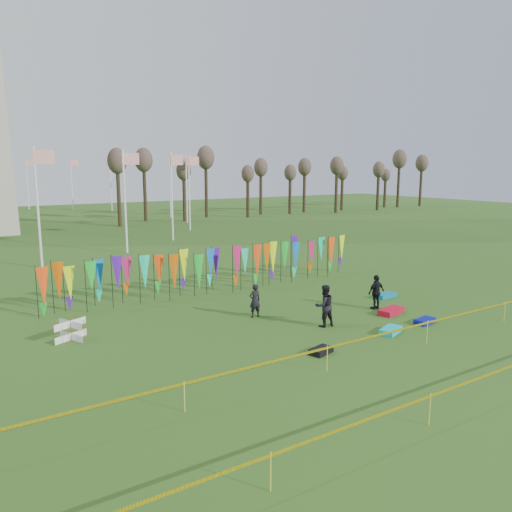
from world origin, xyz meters
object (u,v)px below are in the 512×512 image
kite_bag_turquoise (391,330)px  box_kite (71,330)px  person_left (255,301)px  kite_bag_black (321,351)px  person_mid (324,306)px  kite_bag_teal (386,295)px  kite_bag_red (391,311)px  kite_bag_blue (425,321)px  person_right (376,292)px

kite_bag_turquoise → box_kite: bearing=151.3°
person_left → kite_bag_black: 5.10m
person_mid → kite_bag_teal: (5.76, 1.90, -0.79)m
box_kite → kite_bag_teal: bearing=-7.7°
kite_bag_red → kite_bag_teal: size_ratio=1.15×
kite_bag_teal → kite_bag_blue: bearing=-114.7°
person_left → kite_bag_teal: bearing=176.4°
person_right → person_mid: bearing=9.8°
kite_bag_black → kite_bag_red: bearing=19.5°
box_kite → person_right: (13.24, -3.25, 0.42)m
box_kite → person_left: 7.80m
kite_bag_turquoise → kite_bag_red: kite_bag_red is taller
box_kite → person_right: 13.64m
person_right → kite_bag_red: 1.18m
kite_bag_black → kite_bag_teal: (7.89, 4.27, 0.01)m
kite_bag_turquoise → kite_bag_black: 3.85m
person_right → kite_bag_turquoise: person_right is taller
kite_bag_black → box_kite: bearing=139.2°
person_left → kite_bag_teal: person_left is taller
box_kite → person_left: size_ratio=0.53×
person_right → kite_bag_teal: 2.42m
kite_bag_blue → kite_bag_teal: bearing=65.3°
box_kite → kite_bag_turquoise: box_kite is taller
box_kite → person_left: person_left is taller
person_mid → person_right: 3.85m
person_mid → kite_bag_blue: 4.51m
kite_bag_blue → kite_bag_black: (-6.07, -0.32, -0.00)m
kite_bag_turquoise → kite_bag_red: 2.82m
kite_bag_black → person_right: bearing=27.3°
kite_bag_red → kite_bag_black: kite_bag_red is taller
box_kite → kite_bag_red: 13.91m
kite_bag_black → kite_bag_teal: 8.97m
kite_bag_red → kite_bag_teal: (1.96, 2.16, -0.01)m
person_left → kite_bag_turquoise: person_left is taller
person_right → kite_bag_black: person_right is taller
box_kite → kite_bag_teal: 15.35m
person_left → person_mid: bearing=125.8°
person_mid → kite_bag_red: size_ratio=1.31×
person_mid → kite_bag_turquoise: bearing=136.0°
box_kite → person_right: person_right is taller
box_kite → kite_bag_blue: size_ratio=0.81×
person_mid → kite_bag_black: person_mid is taller
kite_bag_turquoise → kite_bag_teal: kite_bag_teal is taller
box_kite → kite_bag_blue: (13.39, -5.99, -0.30)m
box_kite → kite_bag_black: 9.67m
kite_bag_turquoise → kite_bag_blue: (2.23, 0.10, -0.01)m
person_mid → kite_bag_teal: bearing=-154.1°
person_left → person_right: (5.56, -1.99, 0.06)m
person_mid → kite_bag_red: bearing=-176.3°
person_right → kite_bag_red: person_right is taller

